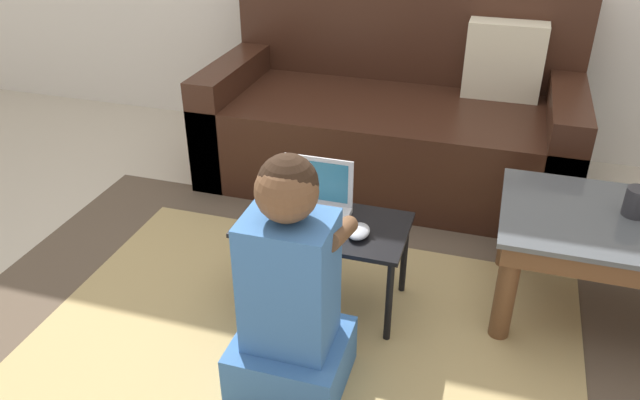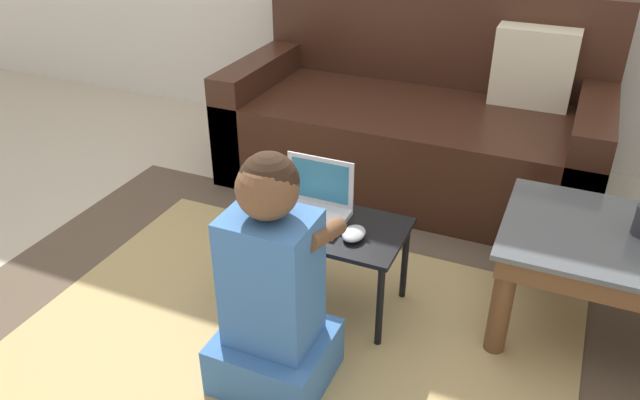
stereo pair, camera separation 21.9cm
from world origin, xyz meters
The scene contains 9 objects.
ground_plane centered at (0.00, 0.00, 0.00)m, with size 16.00×16.00×0.00m, color beige.
area_rug centered at (0.06, -0.24, 0.00)m, with size 2.55×1.77×0.01m.
couch centered at (0.08, 1.10, 0.30)m, with size 1.76×0.89×0.91m.
coffee_table centered at (1.10, 0.18, 0.34)m, with size 0.92×0.55×0.41m.
laptop_desk centered at (0.06, -0.03, 0.30)m, with size 0.59×0.33×0.34m.
laptop centered at (0.01, -0.01, 0.38)m, with size 0.25×0.19×0.20m.
computer_mouse centered at (0.19, -0.07, 0.36)m, with size 0.07×0.10×0.03m.
person_seated centered at (0.08, -0.45, 0.34)m, with size 0.34×0.38×0.79m.
cup_on_table centered at (1.07, 0.22, 0.46)m, with size 0.08×0.08×0.10m.
Camera 1 is at (0.58, -1.80, 1.49)m, focal length 35.00 mm.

